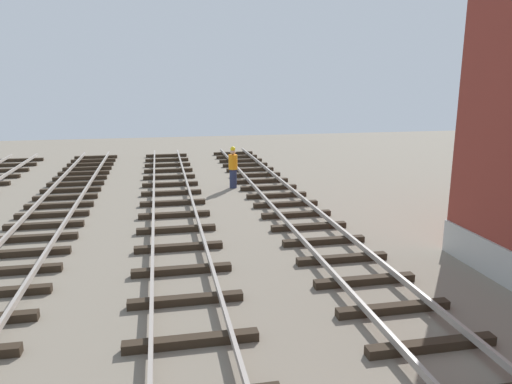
{
  "coord_description": "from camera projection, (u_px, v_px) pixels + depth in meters",
  "views": [
    {
      "loc": [
        -3.19,
        -1.22,
        4.79
      ],
      "look_at": [
        -0.43,
        12.48,
        1.51
      ],
      "focal_mm": 34.02,
      "sensor_mm": 36.0,
      "label": 1
    }
  ],
  "objects": [
    {
      "name": "track_worker_foreground",
      "position": [
        233.0,
        167.0,
        21.56
      ],
      "size": [
        0.4,
        0.4,
        1.87
      ],
      "color": "#262D4C",
      "rests_on": "ground"
    }
  ]
}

